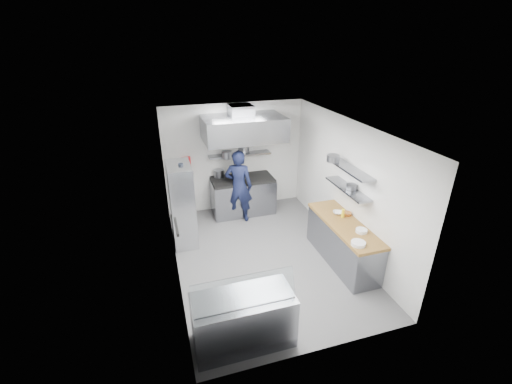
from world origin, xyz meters
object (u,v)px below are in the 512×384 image
object	(u,v)px
gas_range	(243,196)
display_case	(243,320)
chef	(239,186)
wire_rack	(182,205)

from	to	relation	value
gas_range	display_case	bearing A→B (deg)	-105.02
gas_range	chef	world-z (taller)	chef
gas_range	wire_rack	xyz separation A→B (m)	(-1.63, -0.98, 0.48)
chef	wire_rack	size ratio (longest dim) A/B	0.99
chef	wire_rack	world-z (taller)	wire_rack
gas_range	wire_rack	bearing A→B (deg)	-149.03
gas_range	wire_rack	size ratio (longest dim) A/B	0.86
gas_range	chef	size ratio (longest dim) A/B	0.87
wire_rack	display_case	distance (m)	3.21
display_case	chef	bearing A→B (deg)	76.39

